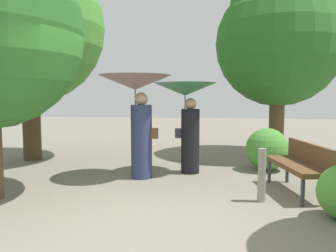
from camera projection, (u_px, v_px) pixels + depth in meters
The scene contains 8 objects.
ground_plane at pixel (142, 223), 4.18m from camera, with size 40.00×40.00×0.00m, color gray.
person_left at pixel (137, 100), 6.38m from camera, with size 1.41×1.41×2.01m.
person_right at pixel (187, 105), 6.80m from camera, with size 1.29×1.29×1.88m.
park_bench at pixel (300, 163), 5.42m from camera, with size 0.74×1.56×0.83m.
tree_near_right at pixel (279, 34), 8.76m from camera, with size 3.34×3.34×5.14m.
tree_mid_left at pixel (28, 16), 8.03m from camera, with size 3.71×3.71×5.64m.
bush_path_right at pixel (267, 149), 7.12m from camera, with size 0.91×0.91×0.91m, color #4C9338.
path_marker_post at pixel (262, 175), 4.99m from camera, with size 0.12×0.12×0.82m, color gray.
Camera 1 is at (0.80, -3.98, 1.61)m, focal length 35.21 mm.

